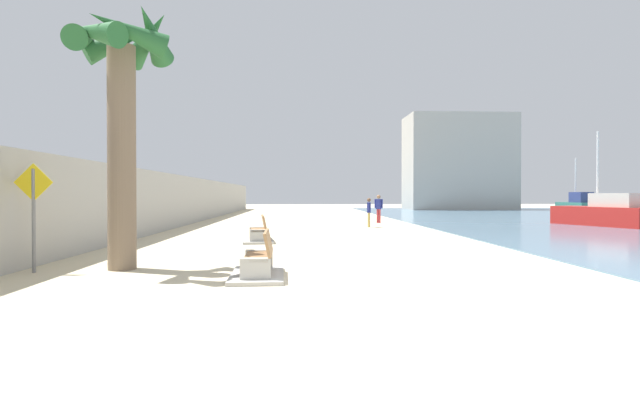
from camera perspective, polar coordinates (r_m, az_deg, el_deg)
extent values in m
plane|color=beige|center=(26.93, -1.01, -3.07)|extent=(120.00, 120.00, 0.00)
cube|color=#ADAAA3|center=(27.70, -16.71, -0.10)|extent=(0.80, 64.00, 2.79)
cylinder|color=#7A6651|center=(12.11, -22.45, 4.64)|extent=(0.63, 0.63, 5.19)
cone|color=#235B2D|center=(12.39, -19.25, 18.09)|extent=(0.63, 1.73, 1.24)
cone|color=#235B2D|center=(13.00, -19.77, 17.54)|extent=(1.64, 1.50, 1.35)
cone|color=#235B2D|center=(13.33, -22.81, 16.87)|extent=(1.78, 1.23, 1.26)
cone|color=#235B2D|center=(12.77, -26.09, 16.87)|extent=(0.80, 1.78, 1.00)
cone|color=#235B2D|center=(12.09, -25.45, 17.58)|extent=(1.77, 1.31, 0.91)
cone|color=#235B2D|center=(11.86, -21.79, 18.14)|extent=(1.77, 1.35, 0.99)
cube|color=#ADAAA3|center=(9.62, -7.66, -8.30)|extent=(0.61, 0.22, 0.50)
cube|color=#ADAAA3|center=(11.00, -7.23, -7.17)|extent=(0.61, 0.22, 0.50)
cube|color=#997047|center=(10.28, -7.43, -6.58)|extent=(0.55, 1.61, 0.06)
cube|color=#997047|center=(10.24, -6.14, -5.03)|extent=(0.21, 1.60, 0.50)
cube|color=#ADAAA3|center=(10.34, -7.43, -8.84)|extent=(1.16, 2.13, 0.08)
cube|color=#ADAAA3|center=(17.26, -7.33, -4.33)|extent=(0.62, 0.26, 0.50)
cube|color=#ADAAA3|center=(18.65, -7.44, -3.96)|extent=(0.62, 0.26, 0.50)
cube|color=#997047|center=(17.94, -7.39, -3.49)|extent=(0.67, 1.64, 0.06)
cube|color=#997047|center=(17.93, -6.65, -2.60)|extent=(0.33, 1.61, 0.50)
cube|color=#ADAAA3|center=(17.97, -7.39, -4.80)|extent=(1.32, 2.21, 0.08)
cylinder|color=gold|center=(25.94, 5.83, -2.35)|extent=(0.12, 0.12, 0.77)
cylinder|color=gold|center=(25.81, 5.81, -2.37)|extent=(0.12, 0.12, 0.77)
cube|color=navy|center=(25.84, 5.82, -0.90)|extent=(0.25, 0.35, 0.55)
sphere|color=brown|center=(25.84, 5.82, 0.01)|extent=(0.21, 0.21, 0.21)
cylinder|color=navy|center=(26.06, 5.86, -0.82)|extent=(0.09, 0.09, 0.49)
cylinder|color=navy|center=(25.62, 5.78, -0.85)|extent=(0.09, 0.09, 0.49)
cylinder|color=#B22D33|center=(29.60, 7.09, -1.90)|extent=(0.12, 0.12, 0.86)
cylinder|color=#B22D33|center=(29.64, 6.85, -1.90)|extent=(0.12, 0.12, 0.86)
cube|color=navy|center=(29.59, 6.97, -0.48)|extent=(0.37, 0.31, 0.61)
sphere|color=#936B4C|center=(29.59, 6.97, 0.39)|extent=(0.23, 0.23, 0.23)
cylinder|color=navy|center=(29.52, 7.37, -0.42)|extent=(0.09, 0.09, 0.55)
cylinder|color=navy|center=(29.66, 6.57, -0.42)|extent=(0.09, 0.09, 0.55)
cube|color=#337060|center=(53.08, 28.16, -0.76)|extent=(2.10, 5.32, 0.95)
cube|color=navy|center=(52.37, 28.55, 0.29)|extent=(1.38, 2.37, 1.00)
cylinder|color=silver|center=(53.32, 28.05, 2.10)|extent=(0.12, 0.12, 4.37)
cube|color=red|center=(30.55, 30.43, -1.67)|extent=(3.37, 5.63, 1.04)
cube|color=beige|center=(30.04, 31.65, -0.01)|extent=(1.91, 2.62, 0.75)
cylinder|color=silver|center=(30.72, 30.06, 3.20)|extent=(0.12, 0.12, 4.16)
cylinder|color=slate|center=(12.46, -30.83, -2.13)|extent=(0.08, 0.08, 2.32)
cube|color=yellow|center=(12.45, -30.85, 1.81)|extent=(0.85, 0.03, 0.85)
cube|color=#ADAAA3|center=(58.05, 16.10, 4.26)|extent=(12.00, 6.00, 10.86)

